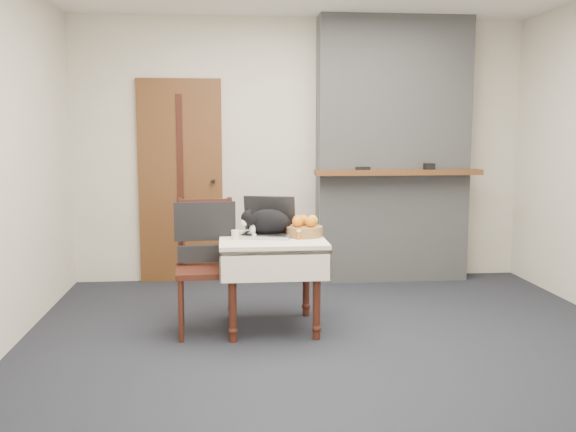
% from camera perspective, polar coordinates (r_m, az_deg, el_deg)
% --- Properties ---
extents(ground, '(4.50, 4.50, 0.00)m').
position_cam_1_polar(ground, '(4.72, 4.05, -10.88)').
color(ground, black).
rests_on(ground, ground).
extents(room_shell, '(4.52, 4.01, 2.61)m').
position_cam_1_polar(room_shell, '(4.95, 3.32, 10.68)').
color(room_shell, beige).
rests_on(room_shell, ground).
extents(door, '(0.82, 0.10, 2.00)m').
position_cam_1_polar(door, '(6.42, -9.52, 3.05)').
color(door, brown).
rests_on(door, ground).
extents(chimney, '(1.62, 0.48, 2.60)m').
position_cam_1_polar(chimney, '(6.48, 9.29, 5.73)').
color(chimney, gray).
rests_on(chimney, ground).
extents(side_table, '(0.78, 0.78, 0.70)m').
position_cam_1_polar(side_table, '(4.83, -1.46, -3.25)').
color(side_table, '#3D1510').
rests_on(side_table, ground).
extents(laptop, '(0.48, 0.43, 0.30)m').
position_cam_1_polar(laptop, '(4.89, -1.87, -0.90)').
color(laptop, '#B7B7BC').
rests_on(laptop, side_table).
extents(cat, '(0.50, 0.31, 0.24)m').
position_cam_1_polar(cat, '(4.85, -1.68, -0.64)').
color(cat, black).
rests_on(cat, side_table).
extents(cream_jar, '(0.06, 0.06, 0.07)m').
position_cam_1_polar(cream_jar, '(4.74, -4.70, -1.67)').
color(cream_jar, silver).
rests_on(cream_jar, side_table).
extents(pill_bottle, '(0.03, 0.03, 0.07)m').
position_cam_1_polar(pill_bottle, '(4.72, 0.96, -1.64)').
color(pill_bottle, '#B55F16').
rests_on(pill_bottle, side_table).
extents(fruit_basket, '(0.28, 0.28, 0.16)m').
position_cam_1_polar(fruit_basket, '(4.86, 1.46, -1.07)').
color(fruit_basket, olive).
rests_on(fruit_basket, side_table).
extents(desk_clutter, '(0.13, 0.02, 0.01)m').
position_cam_1_polar(desk_clutter, '(4.91, 0.53, -1.69)').
color(desk_clutter, black).
rests_on(desk_clutter, side_table).
extents(chair, '(0.47, 0.46, 0.99)m').
position_cam_1_polar(chair, '(4.84, -7.34, -2.71)').
color(chair, '#3D1510').
rests_on(chair, ground).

